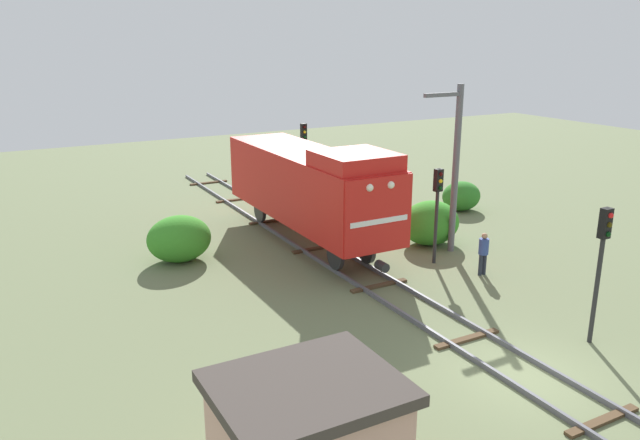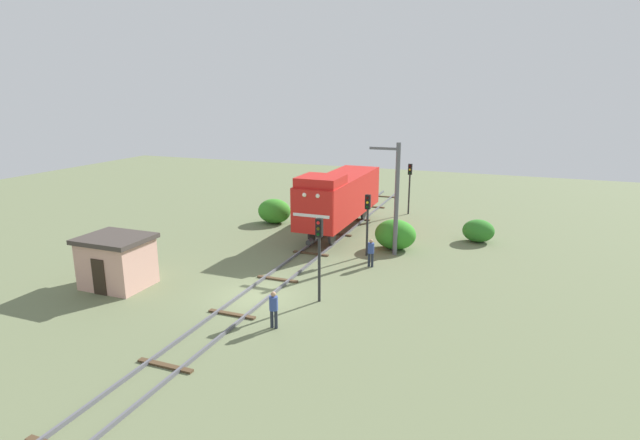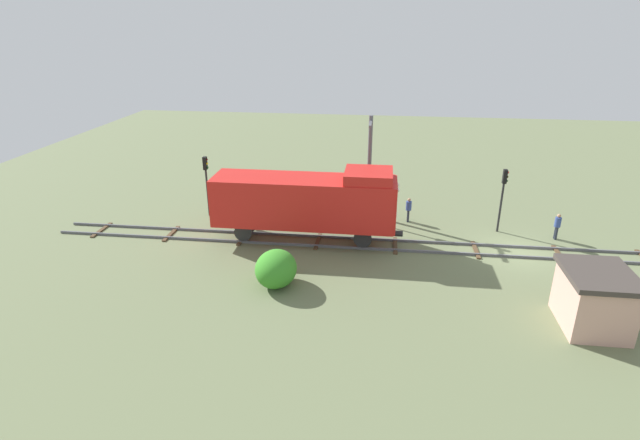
% 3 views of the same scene
% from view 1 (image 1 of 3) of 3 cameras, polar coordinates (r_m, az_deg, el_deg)
% --- Properties ---
extents(ground_plane, '(90.00, 90.00, 0.00)m').
position_cam_1_polar(ground_plane, '(18.45, 18.35, -13.41)').
color(ground_plane, '#66704C').
extents(railway_track, '(2.40, 57.79, 0.16)m').
position_cam_1_polar(railway_track, '(18.42, 18.37, -13.22)').
color(railway_track, '#595960').
rests_on(railway_track, ground).
extents(locomotive, '(2.90, 11.60, 4.60)m').
position_cam_1_polar(locomotive, '(26.98, -0.90, 3.27)').
color(locomotive, red).
rests_on(locomotive, railway_track).
extents(traffic_signal_near, '(0.32, 0.34, 4.22)m').
position_cam_1_polar(traffic_signal_near, '(19.91, 24.37, -2.59)').
color(traffic_signal_near, '#262628').
rests_on(traffic_signal_near, ground).
extents(traffic_signal_mid, '(0.32, 0.34, 3.92)m').
position_cam_1_polar(traffic_signal_mid, '(25.23, 10.69, 1.97)').
color(traffic_signal_mid, '#262628').
rests_on(traffic_signal_mid, ground).
extents(traffic_signal_far, '(0.32, 0.34, 4.27)m').
position_cam_1_polar(traffic_signal_far, '(35.19, -1.49, 6.71)').
color(traffic_signal_far, '#262628').
rests_on(traffic_signal_far, ground).
extents(worker_by_signal, '(0.38, 0.38, 1.70)m').
position_cam_1_polar(worker_by_signal, '(24.85, 14.72, -2.71)').
color(worker_by_signal, '#262B38').
rests_on(worker_by_signal, ground).
extents(catenary_mast, '(1.94, 0.28, 7.10)m').
position_cam_1_polar(catenary_mast, '(26.61, 12.20, 4.96)').
color(catenary_mast, '#595960').
rests_on(catenary_mast, ground).
extents(bush_near, '(2.14, 1.75, 1.56)m').
position_cam_1_polar(bush_near, '(33.90, 12.79, 2.14)').
color(bush_near, '#2E7826').
rests_on(bush_near, ground).
extents(bush_mid, '(2.71, 2.22, 1.97)m').
position_cam_1_polar(bush_mid, '(28.03, 10.05, -0.26)').
color(bush_mid, '#358B26').
rests_on(bush_mid, ground).
extents(bush_far, '(2.64, 2.16, 1.92)m').
position_cam_1_polar(bush_far, '(26.17, -12.75, -1.68)').
color(bush_far, '#378926').
rests_on(bush_far, ground).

